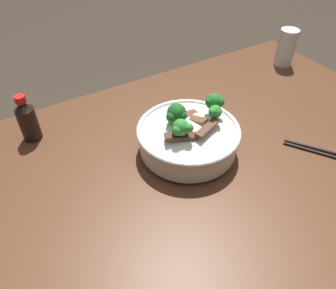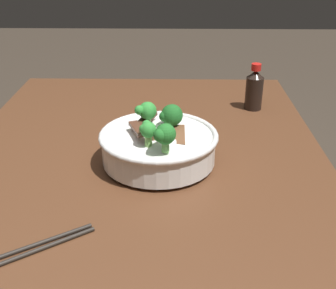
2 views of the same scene
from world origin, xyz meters
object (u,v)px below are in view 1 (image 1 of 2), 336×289
drinking_glass (285,50)px  soy_sauce_bottle (28,120)px  rice_bowl (188,135)px  chopsticks_pair (330,154)px

drinking_glass → soy_sauce_bottle: (0.86, -0.04, 0.00)m
drinking_glass → rice_bowl: bearing=20.9°
rice_bowl → soy_sauce_bottle: bearing=-37.9°
rice_bowl → drinking_glass: (-0.54, -0.20, 0.01)m
drinking_glass → chopsticks_pair: 0.47m
rice_bowl → chopsticks_pair: (-0.29, 0.20, -0.04)m
drinking_glass → soy_sauce_bottle: soy_sauce_bottle is taller
chopsticks_pair → soy_sauce_bottle: size_ratio=1.54×
rice_bowl → drinking_glass: 0.58m
drinking_glass → chopsticks_pair: (0.25, 0.40, -0.05)m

